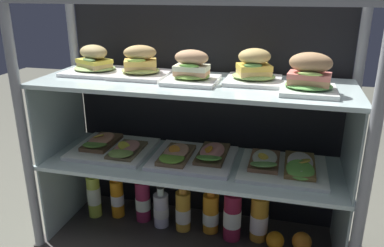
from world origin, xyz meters
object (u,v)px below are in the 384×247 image
plated_roll_sandwich_far_left (94,63)px  juice_bottle_front_middle (259,218)px  open_sandwich_tray_left_of_center (193,156)px  juice_bottle_back_right (143,200)px  juice_bottle_front_left_end (183,210)px  plated_roll_sandwich_right_of_center (193,70)px  plated_roll_sandwich_mid_right (309,77)px  plated_roll_sandwich_center (254,70)px  orange_fruit_near_left_post (302,242)px  juice_bottle_front_right_end (232,215)px  juice_bottle_front_fourth (94,194)px  juice_bottle_near_post (161,209)px  orange_fruit_beside_bottles (275,240)px  juice_bottle_tucked_behind (117,197)px  juice_bottle_back_center (211,212)px  open_sandwich_tray_far_left (112,147)px  plated_roll_sandwich_near_right_corner (140,65)px  open_sandwich_tray_mid_right (283,165)px

plated_roll_sandwich_far_left → juice_bottle_front_middle: bearing=0.5°
open_sandwich_tray_left_of_center → juice_bottle_front_middle: bearing=8.7°
juice_bottle_back_right → juice_bottle_front_left_end: 0.19m
plated_roll_sandwich_right_of_center → plated_roll_sandwich_mid_right: bearing=-6.2°
plated_roll_sandwich_right_of_center → plated_roll_sandwich_center: 0.21m
plated_roll_sandwich_center → juice_bottle_front_middle: bearing=8.5°
orange_fruit_near_left_post → juice_bottle_front_right_end: bearing=178.0°
orange_fruit_near_left_post → juice_bottle_front_fourth: bearing=178.5°
juice_bottle_front_fourth → juice_bottle_near_post: 0.31m
plated_roll_sandwich_mid_right → juice_bottle_back_right: 0.87m
open_sandwich_tray_left_of_center → orange_fruit_beside_bottles: size_ratio=4.41×
orange_fruit_beside_bottles → plated_roll_sandwich_mid_right: bearing=-42.8°
juice_bottle_front_middle → orange_fruit_beside_bottles: 0.10m
juice_bottle_tucked_behind → plated_roll_sandwich_far_left: bearing=-155.6°
open_sandwich_tray_left_of_center → juice_bottle_front_fourth: size_ratio=1.28×
juice_bottle_back_center → juice_bottle_front_middle: 0.20m
plated_roll_sandwich_far_left → open_sandwich_tray_far_left: bearing=-26.0°
juice_bottle_tucked_behind → juice_bottle_near_post: (0.21, -0.02, -0.01)m
plated_roll_sandwich_far_left → juice_bottle_front_right_end: plated_roll_sandwich_far_left is taller
plated_roll_sandwich_right_of_center → orange_fruit_near_left_post: size_ratio=2.44×
plated_roll_sandwich_center → open_sandwich_tray_left_of_center: (-0.21, -0.03, -0.33)m
plated_roll_sandwich_far_left → juice_bottle_front_fourth: size_ratio=0.87×
plated_roll_sandwich_center → open_sandwich_tray_far_left: bearing=-176.8°
juice_bottle_front_left_end → juice_bottle_front_middle: bearing=2.4°
plated_roll_sandwich_near_right_corner → orange_fruit_near_left_post: size_ratio=2.66×
open_sandwich_tray_far_left → juice_bottle_near_post: size_ratio=1.58×
open_sandwich_tray_far_left → juice_bottle_front_left_end: bearing=4.9°
open_sandwich_tray_left_of_center → plated_roll_sandwich_near_right_corner: bearing=173.9°
plated_roll_sandwich_near_right_corner → open_sandwich_tray_left_of_center: plated_roll_sandwich_near_right_corner is taller
orange_fruit_beside_bottles → juice_bottle_front_right_end: bearing=172.3°
plated_roll_sandwich_far_left → plated_roll_sandwich_center: size_ratio=1.09×
open_sandwich_tray_far_left → open_sandwich_tray_mid_right: (0.67, 0.00, -0.00)m
plated_roll_sandwich_center → juice_bottle_tucked_behind: 0.82m
orange_fruit_beside_bottles → orange_fruit_near_left_post: (0.10, 0.01, 0.00)m
open_sandwich_tray_mid_right → orange_fruit_near_left_post: size_ratio=4.13×
plated_roll_sandwich_center → juice_bottle_front_left_end: bearing=-178.8°
juice_bottle_tucked_behind → juice_bottle_front_right_end: bearing=-4.2°
juice_bottle_front_middle → open_sandwich_tray_mid_right: bearing=-26.6°
juice_bottle_back_right → juice_bottle_front_right_end: size_ratio=0.94×
orange_fruit_near_left_post → juice_bottle_back_center: bearing=174.3°
open_sandwich_tray_left_of_center → juice_bottle_near_post: open_sandwich_tray_left_of_center is taller
open_sandwich_tray_mid_right → orange_fruit_near_left_post: 0.33m
plated_roll_sandwich_mid_right → open_sandwich_tray_left_of_center: (-0.39, 0.06, -0.34)m
open_sandwich_tray_left_of_center → juice_bottle_front_fourth: open_sandwich_tray_left_of_center is taller
open_sandwich_tray_mid_right → juice_bottle_back_right: bearing=175.0°
plated_roll_sandwich_far_left → juice_bottle_front_right_end: (0.55, -0.02, -0.57)m
plated_roll_sandwich_mid_right → juice_bottle_front_middle: 0.62m
plated_roll_sandwich_mid_right → plated_roll_sandwich_far_left: bearing=173.0°
juice_bottle_near_post → juice_bottle_front_right_end: 0.30m
open_sandwich_tray_left_of_center → juice_bottle_tucked_behind: 0.44m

